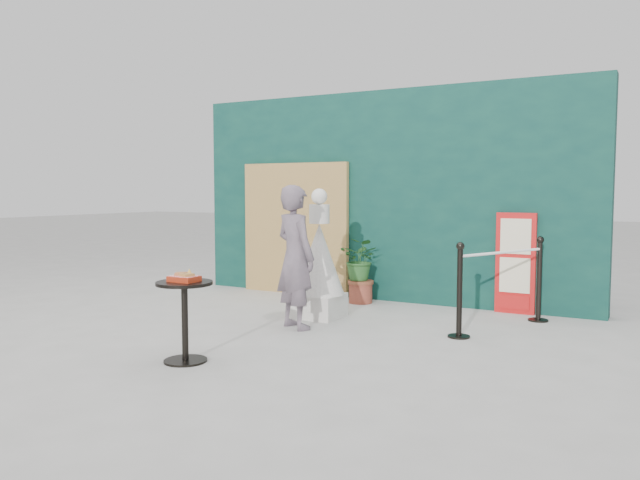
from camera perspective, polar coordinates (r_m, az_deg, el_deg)
The scene contains 10 objects.
ground at distance 6.50m, azimuth -5.19°, elevation -9.57°, with size 60.00×60.00×0.00m, color #ADAAA5.
back_wall at distance 9.08m, azimuth 5.97°, elevation 4.00°, with size 6.00×0.30×3.00m, color #0A2F2B.
bamboo_fence at distance 9.55m, azimuth -2.31°, elevation 1.05°, with size 1.80×0.08×2.00m, color tan.
woman at distance 7.14m, azimuth -2.27°, elevation -1.56°, with size 0.60×0.39×1.65m, color slate.
menu_board at distance 8.38m, azimuth 17.44°, elevation -2.05°, with size 0.50×0.07×1.30m.
statue at distance 7.75m, azimuth -0.06°, elevation -2.31°, with size 0.63×0.63×1.61m.
cafe_table at distance 5.90m, azimuth -12.27°, elevation -6.15°, with size 0.52×0.52×0.75m.
food_basket at distance 5.86m, azimuth -12.29°, elevation -3.37°, with size 0.26×0.19×0.11m.
planter at distance 8.78m, azimuth 3.75°, elevation -2.33°, with size 0.54×0.47×0.92m.
stanchion_barrier at distance 7.43m, azimuth 16.28°, elevation -4.06°, with size 0.84×1.54×1.03m.
Camera 1 is at (3.54, -5.22, 1.58)m, focal length 35.00 mm.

